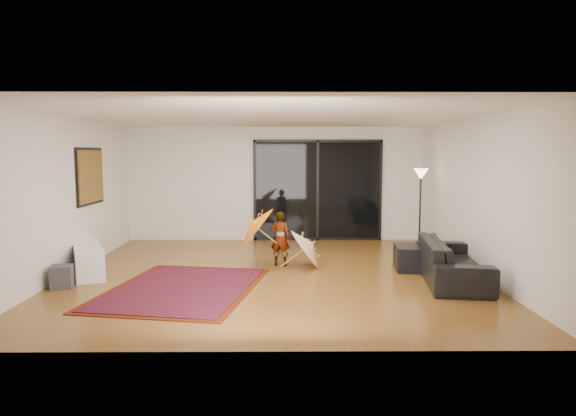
{
  "coord_description": "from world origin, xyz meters",
  "views": [
    {
      "loc": [
        0.19,
        -8.73,
        2.09
      ],
      "look_at": [
        0.27,
        0.47,
        1.1
      ],
      "focal_mm": 32.0,
      "sensor_mm": 36.0,
      "label": 1
    }
  ],
  "objects_px": {
    "sofa": "(452,261)",
    "ottoman": "(417,258)",
    "child": "(280,238)",
    "media_console": "(87,259)"
  },
  "relations": [
    {
      "from": "media_console",
      "to": "sofa",
      "type": "xyz_separation_m",
      "value": [
        6.2,
        -0.64,
        0.09
      ]
    },
    {
      "from": "ottoman",
      "to": "child",
      "type": "distance_m",
      "value": 2.5
    },
    {
      "from": "ottoman",
      "to": "child",
      "type": "xyz_separation_m",
      "value": [
        -2.46,
        0.38,
        0.29
      ]
    },
    {
      "from": "media_console",
      "to": "sofa",
      "type": "distance_m",
      "value": 6.23
    },
    {
      "from": "media_console",
      "to": "ottoman",
      "type": "relative_size",
      "value": 2.33
    },
    {
      "from": "ottoman",
      "to": "media_console",
      "type": "bearing_deg",
      "value": -178.35
    },
    {
      "from": "sofa",
      "to": "ottoman",
      "type": "relative_size",
      "value": 3.04
    },
    {
      "from": "sofa",
      "to": "ottoman",
      "type": "distance_m",
      "value": 0.89
    },
    {
      "from": "media_console",
      "to": "ottoman",
      "type": "xyz_separation_m",
      "value": [
        5.83,
        0.17,
        -0.03
      ]
    },
    {
      "from": "sofa",
      "to": "child",
      "type": "bearing_deg",
      "value": 75.28
    }
  ]
}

